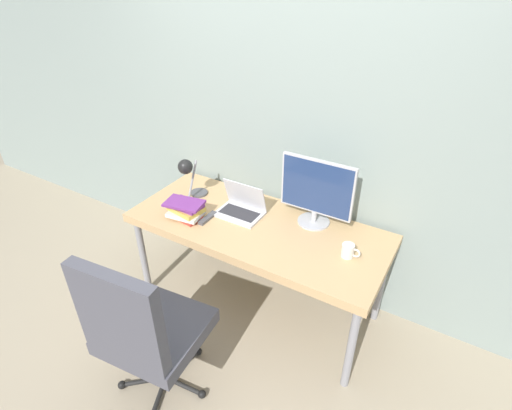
% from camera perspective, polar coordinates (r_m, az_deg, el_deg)
% --- Properties ---
extents(ground_plane, '(12.00, 12.00, 0.00)m').
position_cam_1_polar(ground_plane, '(2.96, -3.73, -18.18)').
color(ground_plane, tan).
extents(wall_back, '(8.00, 0.05, 2.60)m').
position_cam_1_polar(wall_back, '(2.77, 4.89, 11.45)').
color(wall_back, gray).
rests_on(wall_back, ground_plane).
extents(desk, '(1.76, 0.75, 0.73)m').
position_cam_1_polar(desk, '(2.72, 0.16, -3.82)').
color(desk, tan).
rests_on(desk, ground_plane).
extents(laptop, '(0.32, 0.22, 0.23)m').
position_cam_1_polar(laptop, '(2.78, -2.12, -0.38)').
color(laptop, silver).
rests_on(laptop, desk).
extents(monitor, '(0.50, 0.22, 0.46)m').
position_cam_1_polar(monitor, '(2.62, 8.64, 2.00)').
color(monitor, '#B7B7BC').
rests_on(monitor, desk).
extents(desk_lamp, '(0.13, 0.24, 0.34)m').
position_cam_1_polar(desk_lamp, '(2.89, -9.65, 4.62)').
color(desk_lamp, '#4C4C51').
rests_on(desk_lamp, desk).
extents(office_chair, '(0.58, 0.57, 1.07)m').
position_cam_1_polar(office_chair, '(2.32, -15.87, -16.60)').
color(office_chair, black).
rests_on(office_chair, ground_plane).
extents(book_stack, '(0.28, 0.22, 0.12)m').
position_cam_1_polar(book_stack, '(2.78, -10.03, -0.57)').
color(book_stack, '#B2382D').
rests_on(book_stack, desk).
extents(tv_remote, '(0.04, 0.17, 0.02)m').
position_cam_1_polar(tv_remote, '(2.76, -6.92, -1.86)').
color(tv_remote, '#4C4C51').
rests_on(tv_remote, desk).
extents(mug, '(0.12, 0.08, 0.09)m').
position_cam_1_polar(mug, '(2.46, 13.06, -6.38)').
color(mug, silver).
rests_on(mug, desk).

